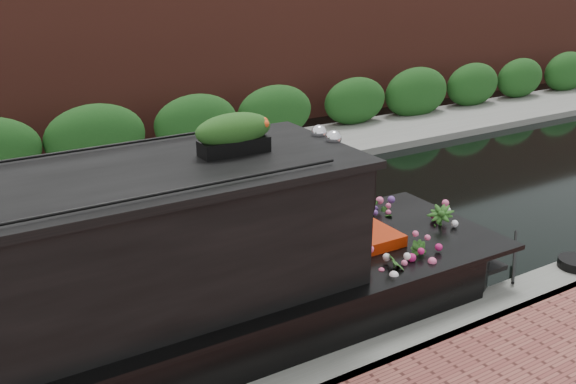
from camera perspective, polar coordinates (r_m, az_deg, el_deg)
ground at (r=9.51m, az=-8.06°, el=-6.47°), size 80.00×80.00×0.00m
far_bank_path at (r=13.19m, az=-15.58°, el=0.67°), size 40.00×2.40×0.34m
far_hedge at (r=14.02m, az=-16.66°, el=1.70°), size 40.00×1.10×2.80m
far_brick_wall at (r=15.98m, az=-18.75°, el=3.70°), size 40.00×1.00×8.00m
rope_fender at (r=9.72m, az=15.19°, el=-5.24°), size 0.35×0.42×0.35m
coiled_mooring_rope at (r=9.63m, az=24.22°, el=-5.79°), size 0.48×0.48×0.12m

